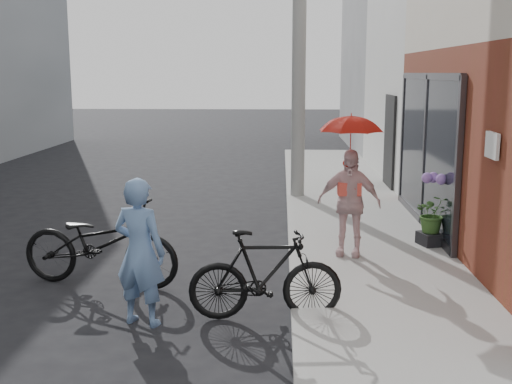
# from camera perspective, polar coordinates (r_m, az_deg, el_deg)

# --- Properties ---
(ground) EXTENTS (80.00, 80.00, 0.00)m
(ground) POSITION_cam_1_polar(r_m,az_deg,el_deg) (7.67, -3.61, -9.55)
(ground) COLOR black
(ground) RESTS_ON ground
(sidewalk) EXTENTS (2.20, 24.00, 0.12)m
(sidewalk) POSITION_cam_1_polar(r_m,az_deg,el_deg) (9.61, 10.24, -5.14)
(sidewalk) COLOR #999994
(sidewalk) RESTS_ON ground
(curb) EXTENTS (0.12, 24.00, 0.12)m
(curb) POSITION_cam_1_polar(r_m,az_deg,el_deg) (9.52, 3.28, -5.14)
(curb) COLOR #9E9E99
(curb) RESTS_ON ground
(east_building_far) EXTENTS (8.00, 8.00, 7.00)m
(east_building_far) POSITION_cam_1_polar(r_m,az_deg,el_deg) (24.06, 18.23, 12.11)
(east_building_far) COLOR gray
(east_building_far) RESTS_ON ground
(utility_pole) EXTENTS (0.28, 0.28, 7.00)m
(utility_pole) POSITION_cam_1_polar(r_m,az_deg,el_deg) (13.19, 3.87, 14.30)
(utility_pole) COLOR #9E9E99
(utility_pole) RESTS_ON ground
(officer) EXTENTS (0.67, 0.54, 1.58)m
(officer) POSITION_cam_1_polar(r_m,az_deg,el_deg) (6.83, -10.29, -5.27)
(officer) COLOR #6586B5
(officer) RESTS_ON ground
(bike_left) EXTENTS (2.15, 1.07, 1.08)m
(bike_left) POSITION_cam_1_polar(r_m,az_deg,el_deg) (8.24, -13.70, -4.47)
(bike_left) COLOR black
(bike_left) RESTS_ON ground
(bike_right) EXTENTS (1.69, 0.60, 0.99)m
(bike_right) POSITION_cam_1_polar(r_m,az_deg,el_deg) (6.94, 0.84, -7.38)
(bike_right) COLOR black
(bike_right) RESTS_ON ground
(kimono_woman) EXTENTS (0.93, 0.56, 1.49)m
(kimono_woman) POSITION_cam_1_polar(r_m,az_deg,el_deg) (8.95, 8.26, -0.94)
(kimono_woman) COLOR beige
(kimono_woman) RESTS_ON sidewalk
(parasol) EXTENTS (0.84, 0.84, 0.74)m
(parasol) POSITION_cam_1_polar(r_m,az_deg,el_deg) (8.80, 8.45, 6.18)
(parasol) COLOR red
(parasol) RESTS_ON kimono_woman
(planter) EXTENTS (0.44, 0.44, 0.19)m
(planter) POSITION_cam_1_polar(r_m,az_deg,el_deg) (9.87, 15.35, -4.02)
(planter) COLOR black
(planter) RESTS_ON sidewalk
(potted_plant) EXTENTS (0.52, 0.45, 0.58)m
(potted_plant) POSITION_cam_1_polar(r_m,az_deg,el_deg) (9.79, 15.46, -1.85)
(potted_plant) COLOR #365D25
(potted_plant) RESTS_ON planter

